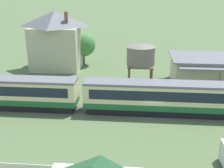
# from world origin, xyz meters

# --- Properties ---
(ground_plane) EXTENTS (600.00, 600.00, 0.00)m
(ground_plane) POSITION_xyz_m (0.00, 0.00, 0.00)
(ground_plane) COLOR #566B42
(passenger_train) EXTENTS (84.87, 2.99, 4.29)m
(passenger_train) POSITION_xyz_m (-9.17, 0.53, 2.38)
(passenger_train) COLOR #1E6033
(passenger_train) RESTS_ON ground_plane
(railway_track) EXTENTS (136.23, 3.60, 0.04)m
(railway_track) POSITION_xyz_m (-17.55, 0.53, 0.01)
(railway_track) COLOR #665B51
(railway_track) RESTS_ON ground_plane
(station_building) EXTENTS (13.20, 9.82, 4.78)m
(station_building) POSITION_xyz_m (9.86, 12.30, 2.42)
(station_building) COLOR beige
(station_building) RESTS_ON ground_plane
(station_house_grey_roof) EXTENTS (9.96, 8.03, 11.15)m
(station_house_grey_roof) POSITION_xyz_m (-17.93, 19.73, 5.75)
(station_house_grey_roof) COLOR beige
(station_house_grey_roof) RESTS_ON ground_plane
(water_tower) EXTENTS (4.49, 4.49, 7.54)m
(water_tower) POSITION_xyz_m (-1.68, 8.78, 5.76)
(water_tower) COLOR brown
(water_tower) RESTS_ON ground_plane
(yard_tree_0) EXTENTS (4.82, 4.82, 6.69)m
(yard_tree_0) POSITION_xyz_m (-13.11, 22.44, 4.28)
(yard_tree_0) COLOR brown
(yard_tree_0) RESTS_ON ground_plane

